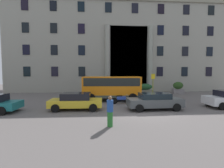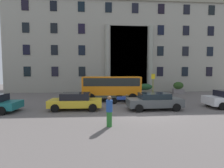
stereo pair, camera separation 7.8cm
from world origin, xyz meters
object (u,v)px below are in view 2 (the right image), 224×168
(parked_sedan_far, at_px, (76,101))
(motorcycle_far_end, at_px, (121,99))
(hedge_planter_entrance_right, at_px, (178,88))
(hedge_planter_far_east, at_px, (101,89))
(hedge_planter_entrance_left, at_px, (145,89))
(white_taxi_kerbside, at_px, (154,101))
(pedestrian_man_red_shirt, at_px, (109,111))
(bus_stop_sign, at_px, (153,83))
(orange_minibus, at_px, (112,86))
(motorcycle_near_kerb, at_px, (65,100))

(parked_sedan_far, height_order, motorcycle_far_end, parked_sedan_far)
(hedge_planter_entrance_right, distance_m, hedge_planter_far_east, 11.07)
(hedge_planter_entrance_right, distance_m, hedge_planter_entrance_left, 4.95)
(hedge_planter_entrance_right, distance_m, white_taxi_kerbside, 12.11)
(white_taxi_kerbside, relative_size, parked_sedan_far, 1.05)
(pedestrian_man_red_shirt, bearing_deg, white_taxi_kerbside, 153.32)
(bus_stop_sign, relative_size, pedestrian_man_red_shirt, 1.66)
(orange_minibus, distance_m, motorcycle_near_kerb, 5.16)
(hedge_planter_entrance_left, relative_size, hedge_planter_far_east, 1.03)
(bus_stop_sign, bearing_deg, orange_minibus, -161.31)
(parked_sedan_far, bearing_deg, hedge_planter_entrance_right, 37.05)
(motorcycle_far_end, bearing_deg, white_taxi_kerbside, -47.58)
(hedge_planter_entrance_left, bearing_deg, motorcycle_near_kerb, -142.22)
(white_taxi_kerbside, relative_size, pedestrian_man_red_shirt, 2.58)
(white_taxi_kerbside, distance_m, motorcycle_far_end, 3.53)
(orange_minibus, distance_m, hedge_planter_entrance_right, 11.28)
(white_taxi_kerbside, bearing_deg, hedge_planter_entrance_right, 53.20)
(orange_minibus, relative_size, motorcycle_far_end, 3.18)
(parked_sedan_far, bearing_deg, motorcycle_near_kerb, 123.75)
(parked_sedan_far, bearing_deg, orange_minibus, 54.46)
(parked_sedan_far, bearing_deg, hedge_planter_far_east, 78.40)
(bus_stop_sign, bearing_deg, motorcycle_near_kerb, -156.86)
(hedge_planter_entrance_left, distance_m, white_taxi_kerbside, 9.90)
(hedge_planter_entrance_right, xyz_separation_m, hedge_planter_far_east, (-11.07, -0.28, -0.09))
(hedge_planter_entrance_right, relative_size, pedestrian_man_red_shirt, 0.97)
(hedge_planter_entrance_left, distance_m, motorcycle_far_end, 8.33)
(parked_sedan_far, relative_size, motorcycle_far_end, 2.17)
(motorcycle_near_kerb, bearing_deg, hedge_planter_entrance_right, 14.66)
(orange_minibus, xyz_separation_m, motorcycle_far_end, (0.72, -2.16, -1.09))
(hedge_planter_far_east, bearing_deg, motorcycle_far_end, -75.58)
(hedge_planter_entrance_right, height_order, motorcycle_far_end, hedge_planter_entrance_right)
(hedge_planter_entrance_right, relative_size, motorcycle_near_kerb, 0.88)
(white_taxi_kerbside, distance_m, motorcycle_near_kerb, 7.95)
(orange_minibus, relative_size, motorcycle_near_kerb, 3.26)
(motorcycle_far_end, bearing_deg, hedge_planter_entrance_left, 58.39)
(hedge_planter_entrance_right, xyz_separation_m, motorcycle_far_end, (-9.23, -7.43, -0.35))
(orange_minibus, height_order, motorcycle_far_end, orange_minibus)
(hedge_planter_entrance_right, xyz_separation_m, motorcycle_near_kerb, (-14.40, -7.63, -0.35))
(bus_stop_sign, bearing_deg, parked_sedan_far, -143.91)
(orange_minibus, xyz_separation_m, hedge_planter_entrance_right, (9.95, 5.27, -0.74))
(orange_minibus, xyz_separation_m, motorcycle_near_kerb, (-4.45, -2.36, -1.09))
(bus_stop_sign, distance_m, white_taxi_kerbside, 6.84)
(orange_minibus, distance_m, bus_stop_sign, 5.38)
(bus_stop_sign, distance_m, motorcycle_near_kerb, 10.47)
(hedge_planter_entrance_right, distance_m, pedestrian_man_red_shirt, 17.62)
(hedge_planter_entrance_right, distance_m, motorcycle_near_kerb, 16.30)
(motorcycle_far_end, xyz_separation_m, pedestrian_man_red_shirt, (-1.44, -6.59, 0.41))
(hedge_planter_entrance_left, bearing_deg, parked_sedan_far, -131.41)
(parked_sedan_far, relative_size, motorcycle_near_kerb, 2.22)
(parked_sedan_far, height_order, pedestrian_man_red_shirt, pedestrian_man_red_shirt)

